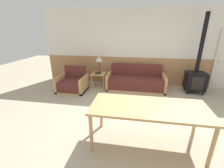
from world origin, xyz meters
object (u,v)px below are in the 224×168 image
(couch, at_px, (135,82))
(dining_table, at_px, (149,110))
(table_lamp, at_px, (99,59))
(armchair, at_px, (73,84))
(side_table, at_px, (99,76))
(wood_stove, at_px, (196,76))

(couch, relative_size, dining_table, 1.00)
(table_lamp, bearing_deg, dining_table, -60.51)
(armchair, xyz_separation_m, side_table, (0.80, 0.51, 0.18))
(couch, distance_m, dining_table, 2.76)
(couch, bearing_deg, dining_table, -84.61)
(side_table, relative_size, table_lamp, 0.87)
(armchair, relative_size, wood_stove, 0.37)
(armchair, bearing_deg, table_lamp, 27.31)
(wood_stove, bearing_deg, table_lamp, 178.96)
(couch, distance_m, armchair, 2.18)
(couch, xyz_separation_m, armchair, (-2.12, -0.54, -0.01))
(table_lamp, bearing_deg, wood_stove, -1.04)
(side_table, bearing_deg, wood_stove, 0.46)
(table_lamp, bearing_deg, side_table, -94.37)
(table_lamp, height_order, dining_table, table_lamp)
(dining_table, bearing_deg, side_table, 120.36)
(table_lamp, height_order, wood_stove, wood_stove)
(table_lamp, bearing_deg, armchair, -143.65)
(armchair, bearing_deg, side_table, 23.39)
(side_table, distance_m, wood_stove, 3.25)
(armchair, bearing_deg, wood_stove, -1.54)
(armchair, xyz_separation_m, dining_table, (2.37, -2.18, 0.46))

